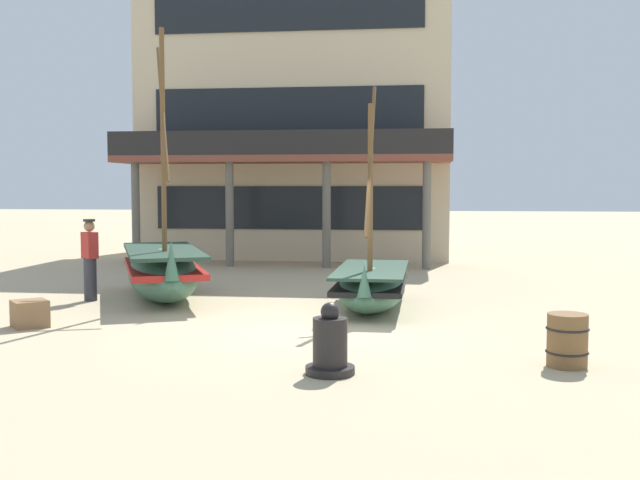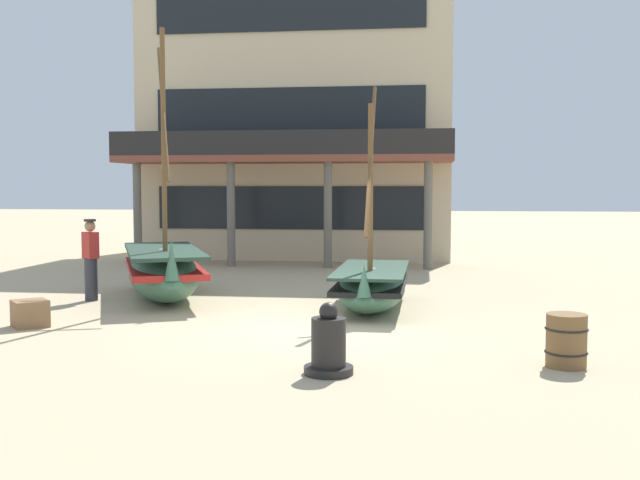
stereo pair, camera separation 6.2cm
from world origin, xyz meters
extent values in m
plane|color=tan|center=(0.00, 0.00, 0.00)|extent=(120.00, 120.00, 0.00)
ellipsoid|color=#427056|center=(0.86, 2.05, 0.40)|extent=(1.32, 3.46, 0.80)
cube|color=black|center=(0.86, 2.05, 0.50)|extent=(1.33, 3.33, 0.10)
cube|color=#243D2F|center=(0.86, 2.05, 0.76)|extent=(1.36, 3.40, 0.06)
cone|color=#427056|center=(0.84, 0.40, 0.76)|extent=(0.26, 0.26, 0.56)
cylinder|color=brown|center=(0.86, 1.62, 2.21)|extent=(0.10, 0.10, 3.31)
cylinder|color=brown|center=(0.86, 1.62, 2.88)|extent=(0.10, 1.99, 2.85)
cube|color=brown|center=(0.87, 2.31, 0.68)|extent=(1.20, 0.18, 0.06)
ellipsoid|color=#427056|center=(-3.53, 2.79, 0.53)|extent=(2.94, 4.37, 1.06)
cube|color=red|center=(-3.53, 2.79, 0.66)|extent=(2.89, 4.22, 0.13)
cube|color=#243D2F|center=(-3.53, 2.79, 1.01)|extent=(2.95, 4.31, 0.07)
cone|color=#427056|center=(-2.73, 0.96, 1.00)|extent=(0.37, 0.37, 0.74)
cylinder|color=brown|center=(-3.32, 2.31, 3.11)|extent=(0.10, 0.10, 4.74)
cylinder|color=brown|center=(-3.32, 2.31, 3.85)|extent=(0.86, 1.86, 2.83)
cube|color=brown|center=(-3.65, 3.07, 0.90)|extent=(1.29, 0.68, 0.06)
cylinder|color=#33333D|center=(-4.94, 2.39, 0.44)|extent=(0.26, 0.26, 0.88)
cube|color=#B22D28|center=(-4.94, 2.39, 1.15)|extent=(0.42, 0.40, 0.54)
sphere|color=#A87A56|center=(-4.94, 2.39, 1.54)|extent=(0.22, 0.22, 0.22)
cylinder|color=#2D2823|center=(-4.94, 2.39, 1.66)|extent=(0.24, 0.24, 0.05)
cylinder|color=black|center=(0.64, -3.05, 0.05)|extent=(0.63, 0.63, 0.10)
cylinder|color=black|center=(0.64, -3.05, 0.41)|extent=(0.44, 0.44, 0.61)
sphere|color=black|center=(0.64, -3.05, 0.79)|extent=(0.24, 0.24, 0.24)
cylinder|color=brown|center=(3.68, -2.28, 0.35)|extent=(0.52, 0.52, 0.70)
torus|color=black|center=(3.68, -2.28, 0.50)|extent=(0.56, 0.56, 0.03)
torus|color=black|center=(3.68, -2.28, 0.20)|extent=(0.56, 0.56, 0.03)
cube|color=olive|center=(-4.72, -0.51, 0.22)|extent=(0.76, 0.76, 0.45)
cube|color=beige|center=(-2.30, 14.52, 4.58)|extent=(10.00, 6.95, 9.16)
cube|color=black|center=(-2.30, 11.02, 1.68)|extent=(8.40, 0.06, 1.34)
cube|color=black|center=(-2.30, 11.02, 4.73)|extent=(8.40, 0.06, 1.34)
cube|color=black|center=(-2.30, 11.02, 7.78)|extent=(8.40, 0.06, 1.34)
cube|color=brown|center=(-2.30, 10.02, 3.15)|extent=(10.00, 2.05, 0.20)
cylinder|color=#666056|center=(-6.58, 9.30, 1.53)|extent=(0.24, 0.24, 3.05)
cylinder|color=#666056|center=(-3.72, 9.30, 1.53)|extent=(0.24, 0.24, 3.05)
cylinder|color=#666056|center=(-0.87, 9.30, 1.53)|extent=(0.24, 0.24, 3.05)
cylinder|color=#666056|center=(1.99, 9.30, 1.53)|extent=(0.24, 0.24, 3.05)
cube|color=black|center=(-2.30, 9.03, 3.60)|extent=(10.00, 0.08, 0.70)
camera|label=1|loc=(1.71, -12.43, 2.37)|focal=42.76mm
camera|label=2|loc=(1.77, -12.43, 2.37)|focal=42.76mm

